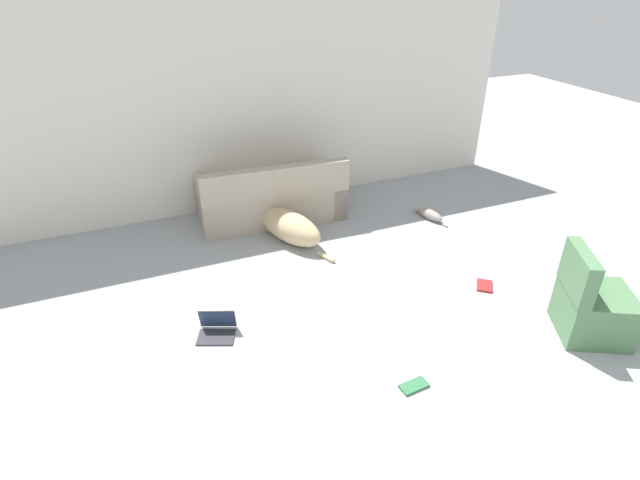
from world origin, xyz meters
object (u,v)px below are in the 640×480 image
cat (428,214)px  laptop_open (217,326)px  dog (286,225)px  book_red (485,286)px  couch (272,199)px  book_green (414,386)px  side_chair (592,307)px

cat → laptop_open: 3.33m
cat → laptop_open: bearing=98.3°
dog → book_red: dog is taller
couch → laptop_open: bearing=63.4°
laptop_open → book_green: laptop_open is taller
side_chair → book_red: bearing=50.0°
couch → dog: (-0.01, -0.58, -0.10)m
couch → laptop_open: size_ratio=4.62×
book_green → book_red: 1.71m
couch → side_chair: side_chair is taller
couch → book_green: size_ratio=7.82×
book_green → book_red: same height
dog → book_red: size_ratio=5.19×
book_red → laptop_open: bearing=172.7°
couch → dog: 0.59m
dog → cat: bearing=-118.1°
cat → book_red: (-0.33, -1.58, -0.05)m
couch → book_red: bearing=127.6°
book_green → book_red: (1.44, 0.92, 0.00)m
side_chair → laptop_open: bearing=95.8°
cat → side_chair: (0.04, -2.53, 0.23)m
couch → cat: size_ratio=3.16×
laptop_open → book_green: bearing=-21.6°
laptop_open → side_chair: 3.41m
laptop_open → cat: bearing=44.1°
couch → book_green: 3.30m
couch → book_red: 2.86m
dog → side_chair: 3.36m
dog → laptop_open: 1.86m
book_red → couch: bearing=123.7°
couch → book_red: size_ratio=7.10×
book_red → side_chair: (0.38, -0.95, 0.28)m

